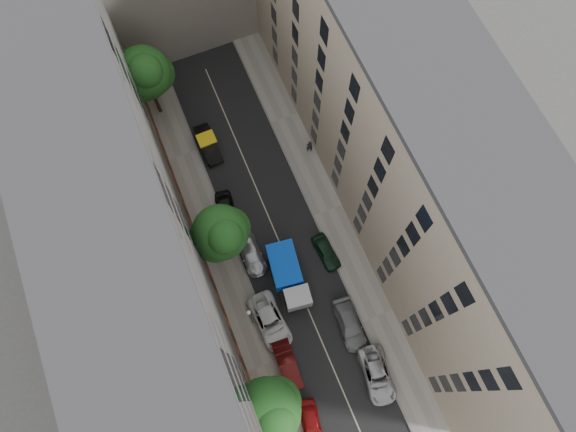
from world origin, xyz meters
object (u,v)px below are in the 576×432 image
lamp_post (250,316)px  car_right_2 (326,252)px  car_left_5 (208,144)px  tree_far (146,75)px  tree_near (269,413)px  car_left_4 (226,212)px  car_right_0 (377,375)px  tarp_truck (288,275)px  tree_mid (222,234)px  car_left_3 (250,253)px  car_right_1 (350,325)px  pedestrian (310,146)px  car_left_1 (287,365)px  car_left_2 (270,321)px  car_left_0 (311,425)px

lamp_post → car_right_2: bearing=21.2°
car_left_5 → tree_far: tree_far is taller
tree_near → lamp_post: tree_near is taller
car_left_4 → car_right_0: bearing=-61.6°
tarp_truck → tree_near: (-5.70, -10.00, 4.70)m
tarp_truck → tree_mid: bearing=141.0°
car_left_3 → tree_mid: tree_mid is taller
car_right_0 → tree_far: 33.87m
tarp_truck → car_right_1: tarp_truck is taller
car_left_4 → pedestrian: bearing=26.3°
car_right_0 → pedestrian: (3.21, 22.11, 0.35)m
tree_near → tarp_truck: bearing=60.3°
car_left_1 → car_right_2: (7.20, 7.97, -0.09)m
car_left_4 → lamp_post: (-1.43, -10.62, 3.09)m
car_left_2 → pedestrian: pedestrian is taller
car_right_0 → lamp_post: (-8.22, 8.32, 3.10)m
car_left_4 → car_left_5: bearing=92.6°
car_right_2 → car_left_5: bearing=109.3°
car_right_0 → tree_near: bearing=-176.6°
car_right_0 → car_right_1: (-0.39, 4.74, -0.01)m
car_right_0 → car_left_5: bearing=111.0°
car_left_2 → car_right_1: bearing=-28.6°
tree_near → tree_far: (0.37, 31.30, 0.32)m
lamp_post → pedestrian: 18.12m
car_right_2 → tree_near: 15.74m
car_right_1 → tree_mid: (-7.51, 10.42, 5.45)m
car_left_5 → tree_mid: bearing=-100.9°
car_left_0 → pedestrian: bearing=76.3°
tarp_truck → tree_near: bearing=-112.0°
car_left_0 → car_left_4: (0.00, 20.40, 0.03)m
car_left_2 → tree_near: (-2.70, -6.95, 5.49)m
car_left_1 → car_left_3: bearing=89.3°
car_left_3 → car_right_2: size_ratio=1.27×
car_left_2 → car_left_0: bearing=-93.5°
car_left_0 → lamp_post: bearing=107.7°
tarp_truck → car_left_2: size_ratio=1.17×
car_right_0 → car_right_1: size_ratio=1.06×
car_left_2 → car_left_5: bearing=84.1°
car_left_5 → tree_near: 26.36m
car_left_4 → car_right_1: car_left_4 is taller
car_left_2 → lamp_post: lamp_post is taller
car_right_1 → tree_near: tree_near is taller
car_left_4 → car_right_0: car_left_4 is taller
car_left_3 → lamp_post: (-2.10, -5.96, 3.12)m
car_right_2 → tree_far: 23.29m
car_left_1 → car_right_1: car_left_1 is taller
car_right_1 → tarp_truck: bearing=123.9°
car_left_5 → tree_near: size_ratio=0.50×
car_left_2 → tree_near: bearing=-114.8°
car_right_0 → car_left_0: bearing=-159.7°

